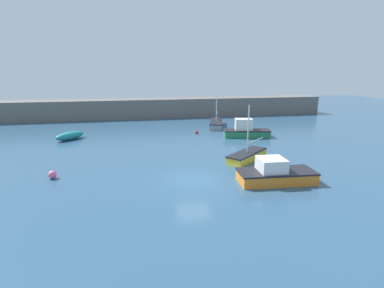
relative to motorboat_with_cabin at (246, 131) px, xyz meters
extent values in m
cube|color=#2D5170|center=(-8.70, -12.54, -0.83)|extent=(120.00, 120.00, 0.20)
cube|color=#66605B|center=(-8.70, 16.62, 0.76)|extent=(55.21, 3.80, 2.98)
cube|color=#287A4C|center=(0.12, -0.02, -0.37)|extent=(5.43, 2.93, 0.72)
cube|color=black|center=(0.12, -0.02, 0.05)|extent=(5.53, 2.99, 0.12)
cube|color=silver|center=(-0.26, 0.05, 0.69)|extent=(2.17, 1.75, 1.39)
cube|color=yellow|center=(-3.19, -8.64, -0.43)|extent=(4.47, 4.08, 0.60)
cube|color=black|center=(-3.19, -8.64, -0.07)|extent=(4.56, 4.16, 0.12)
cylinder|color=silver|center=(-3.19, -8.64, 1.96)|extent=(0.10, 0.10, 4.19)
cylinder|color=silver|center=(-2.07, -7.70, 0.73)|extent=(2.29, 1.95, 0.08)
cube|color=gray|center=(-1.72, 6.57, -0.37)|extent=(3.21, 5.94, 0.72)
cube|color=black|center=(-1.72, 6.57, 0.05)|extent=(3.28, 6.06, 0.12)
cylinder|color=silver|center=(-1.72, 6.57, 1.70)|extent=(0.12, 0.12, 3.43)
cylinder|color=silver|center=(-1.15, 8.35, 0.80)|extent=(1.22, 3.58, 0.10)
cube|color=orange|center=(-3.12, -14.01, -0.36)|extent=(5.34, 2.44, 0.73)
cube|color=black|center=(-3.12, -14.01, 0.06)|extent=(5.45, 2.49, 0.12)
cube|color=silver|center=(-3.51, -13.99, 0.51)|extent=(1.88, 1.89, 1.03)
ellipsoid|color=teal|center=(-19.81, 2.38, -0.28)|extent=(3.26, 3.21, 0.89)
sphere|color=#EA668C|center=(-18.66, -10.26, -0.44)|extent=(0.58, 0.58, 0.58)
sphere|color=red|center=(-5.26, 2.67, -0.53)|extent=(0.39, 0.39, 0.39)
camera|label=1|loc=(-12.66, -32.19, 7.02)|focal=28.00mm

